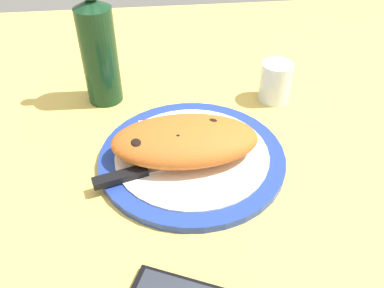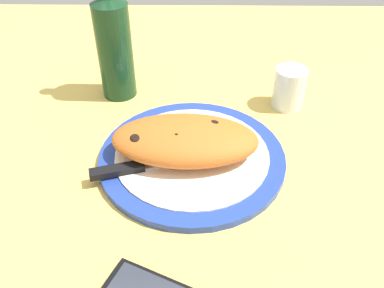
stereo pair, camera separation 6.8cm
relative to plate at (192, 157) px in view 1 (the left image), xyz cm
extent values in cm
cube|color=#DBB756|center=(0.00, 0.00, -2.29)|extent=(150.00, 150.00, 3.00)
cylinder|color=#233D99|center=(0.00, 0.00, -0.11)|extent=(32.46, 32.46, 1.36)
cylinder|color=white|center=(0.00, 0.00, 0.72)|extent=(26.76, 26.76, 0.30)
ellipsoid|color=#C16023|center=(1.19, -0.18, 3.77)|extent=(25.23, 13.99, 5.80)
ellipsoid|color=black|center=(8.95, 1.76, 5.55)|extent=(2.93, 2.93, 0.84)
ellipsoid|color=black|center=(2.38, 1.63, 6.13)|extent=(3.15, 3.07, 0.84)
ellipsoid|color=black|center=(-3.60, -1.52, 5.99)|extent=(3.07, 3.02, 0.81)
ellipsoid|color=black|center=(-2.63, 1.54, 6.04)|extent=(2.64, 2.53, 0.72)
cube|color=silver|center=(-0.77, -8.57, 1.07)|extent=(11.94, 1.49, 0.40)
cube|color=silver|center=(7.17, -8.96, 1.07)|extent=(4.10, 2.39, 0.40)
cube|color=silver|center=(1.45, 2.09, 1.07)|extent=(13.28, 5.26, 0.40)
cube|color=black|center=(12.16, 5.19, 1.47)|extent=(9.13, 4.40, 1.20)
cylinder|color=silver|center=(-19.53, -17.61, 3.41)|extent=(6.48, 6.48, 8.40)
cylinder|color=silver|center=(-19.53, -17.61, 1.53)|extent=(5.96, 5.96, 4.24)
cylinder|color=#14381E|center=(15.97, -21.89, 9.08)|extent=(7.23, 7.23, 19.74)
cone|color=#14381E|center=(15.97, -21.89, 19.85)|extent=(7.23, 7.23, 1.81)
camera|label=1|loc=(6.10, 52.36, 46.01)|focal=37.38mm
camera|label=2|loc=(-0.69, 52.71, 46.01)|focal=37.38mm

